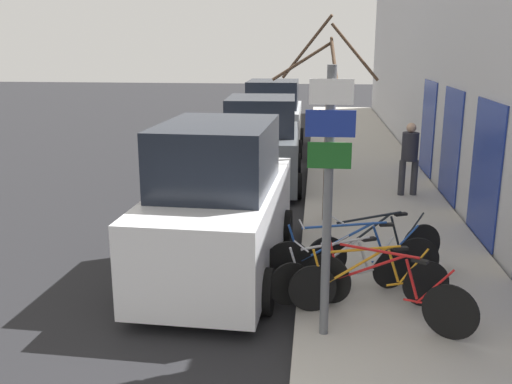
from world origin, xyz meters
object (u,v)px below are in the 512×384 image
at_px(parked_car_2, 273,120).
at_px(pedestrian_near, 410,154).
at_px(bicycle_3, 353,259).
at_px(parked_car_1, 261,146).
at_px(street_tree, 327,127).
at_px(bicycle_0, 385,290).
at_px(bicycle_1, 370,282).
at_px(bicycle_4, 375,249).
at_px(bicycle_2, 342,272).
at_px(signpost, 328,191).
at_px(parked_car_0, 220,207).

relative_size(parked_car_2, pedestrian_near, 2.54).
height_order(bicycle_3, parked_car_1, parked_car_1).
bearing_deg(street_tree, bicycle_0, -80.16).
bearing_deg(bicycle_1, street_tree, -3.70).
distance_m(bicycle_4, pedestrian_near, 5.13).
xyz_separation_m(pedestrian_near, street_tree, (-1.97, -2.24, 0.91)).
bearing_deg(bicycle_2, bicycle_0, -167.57).
relative_size(signpost, bicycle_2, 1.61).
bearing_deg(bicycle_1, bicycle_3, 2.17).
relative_size(parked_car_0, pedestrian_near, 2.72).
bearing_deg(bicycle_3, parked_car_0, 61.80).
distance_m(bicycle_1, pedestrian_near, 6.35).
bearing_deg(parked_car_1, signpost, -81.42).
bearing_deg(pedestrian_near, street_tree, 40.20).
relative_size(parked_car_0, street_tree, 1.16).
bearing_deg(pedestrian_near, bicycle_0, 70.66).
height_order(parked_car_0, street_tree, street_tree).
relative_size(bicycle_0, bicycle_1, 0.95).
xyz_separation_m(parked_car_2, pedestrian_near, (3.65, -6.10, 0.04)).
xyz_separation_m(bicycle_2, pedestrian_near, (1.75, 5.81, 0.62)).
relative_size(bicycle_1, pedestrian_near, 1.27).
relative_size(bicycle_4, parked_car_1, 0.52).
relative_size(bicycle_2, parked_car_2, 0.46).
height_order(bicycle_1, bicycle_4, bicycle_4).
distance_m(signpost, pedestrian_near, 7.25).
bearing_deg(parked_car_0, bicycle_0, -32.53).
bearing_deg(street_tree, pedestrian_near, 48.70).
xyz_separation_m(bicycle_2, parked_car_0, (-1.91, 1.05, 0.59)).
height_order(bicycle_2, street_tree, street_tree).
distance_m(bicycle_2, bicycle_3, 0.43).
relative_size(bicycle_1, parked_car_1, 0.52).
distance_m(parked_car_1, parked_car_2, 4.98).
bearing_deg(bicycle_0, street_tree, 40.25).
bearing_deg(pedestrian_near, bicycle_3, 65.11).
xyz_separation_m(signpost, bicycle_2, (0.26, 1.11, -1.44)).
bearing_deg(parked_car_1, street_tree, -66.81).
distance_m(signpost, parked_car_0, 2.85).
xyz_separation_m(parked_car_0, street_tree, (1.69, 2.52, 0.94)).
xyz_separation_m(bicycle_3, bicycle_4, (0.37, 0.47, -0.00)).
distance_m(bicycle_4, street_tree, 3.18).
distance_m(bicycle_2, parked_car_2, 12.07).
relative_size(signpost, bicycle_4, 1.50).
xyz_separation_m(bicycle_3, parked_car_1, (-1.98, 6.52, 0.48)).
relative_size(bicycle_4, pedestrian_near, 1.27).
bearing_deg(parked_car_2, bicycle_4, -78.26).
xyz_separation_m(signpost, pedestrian_near, (2.02, 6.92, -0.82)).
xyz_separation_m(signpost, bicycle_4, (0.79, 1.97, -1.40)).
distance_m(bicycle_3, pedestrian_near, 5.67).
relative_size(bicycle_3, parked_car_1, 0.62).
bearing_deg(pedestrian_near, parked_car_2, -67.58).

